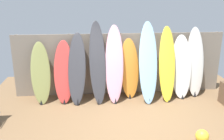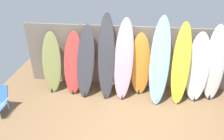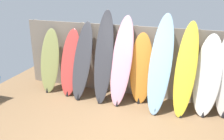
% 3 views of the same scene
% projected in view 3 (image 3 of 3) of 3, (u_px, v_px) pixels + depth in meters
% --- Properties ---
extents(ground, '(7.68, 7.68, 0.00)m').
position_uv_depth(ground, '(108.00, 136.00, 4.81)').
color(ground, brown).
extents(fence_back, '(6.08, 0.11, 1.80)m').
position_uv_depth(fence_back, '(135.00, 62.00, 6.28)').
color(fence_back, gray).
rests_on(fence_back, ground).
extents(surfboard_olive_0, '(0.59, 0.66, 1.64)m').
position_uv_depth(surfboard_olive_0, '(50.00, 61.00, 6.62)').
color(surfboard_olive_0, olive).
rests_on(surfboard_olive_0, ground).
extents(surfboard_red_1, '(0.54, 0.63, 1.68)m').
position_uv_depth(surfboard_red_1, '(70.00, 63.00, 6.41)').
color(surfboard_red_1, '#D13D38').
rests_on(surfboard_red_1, ground).
extents(surfboard_charcoal_2, '(0.55, 0.81, 1.88)m').
position_uv_depth(surfboard_charcoal_2, '(82.00, 61.00, 6.22)').
color(surfboard_charcoal_2, '#38383D').
rests_on(surfboard_charcoal_2, ground).
extents(surfboard_charcoal_3, '(0.50, 0.84, 2.18)m').
position_uv_depth(surfboard_charcoal_3, '(104.00, 57.00, 6.02)').
color(surfboard_charcoal_3, '#38383D').
rests_on(surfboard_charcoal_3, ground).
extents(surfboard_pink_4, '(0.56, 0.84, 2.07)m').
position_uv_depth(surfboard_pink_4, '(122.00, 61.00, 5.90)').
color(surfboard_pink_4, pink).
rests_on(surfboard_pink_4, ground).
extents(surfboard_orange_5, '(0.59, 0.46, 1.69)m').
position_uv_depth(surfboard_orange_5, '(141.00, 69.00, 5.95)').
color(surfboard_orange_5, orange).
rests_on(surfboard_orange_5, ground).
extents(surfboard_skyblue_6, '(0.57, 0.91, 2.16)m').
position_uv_depth(surfboard_skyblue_6, '(160.00, 65.00, 5.53)').
color(surfboard_skyblue_6, '#8CB7D6').
rests_on(surfboard_skyblue_6, ground).
extents(surfboard_yellow_7, '(0.53, 0.81, 2.02)m').
position_uv_depth(surfboard_yellow_7, '(186.00, 70.00, 5.41)').
color(surfboard_yellow_7, yellow).
rests_on(surfboard_yellow_7, ground).
extents(surfboard_white_8, '(0.64, 0.69, 1.77)m').
position_uv_depth(surfboard_white_8, '(208.00, 76.00, 5.42)').
color(surfboard_white_8, white).
rests_on(surfboard_white_8, ground).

